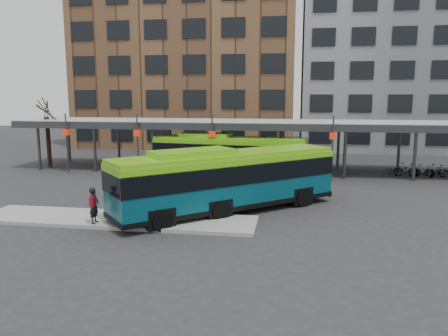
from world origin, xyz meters
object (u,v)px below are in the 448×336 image
at_px(bus_front, 227,179).
at_px(pedestrian, 94,205).
at_px(tree, 48,139).
at_px(bus_rear, 228,154).

height_order(bus_front, pedestrian, bus_front).
distance_m(tree, bus_rear, 16.20).
xyz_separation_m(tree, pedestrian, (11.83, -16.07, -1.37)).
xyz_separation_m(tree, bus_front, (17.71, -12.40, -0.60)).
bearing_deg(pedestrian, tree, 33.51).
xyz_separation_m(bus_rear, pedestrian, (-4.30, -14.65, -0.65)).
height_order(tree, bus_front, tree).
bearing_deg(pedestrian, bus_front, -60.93).
distance_m(bus_rear, pedestrian, 15.28).
height_order(tree, bus_rear, tree).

